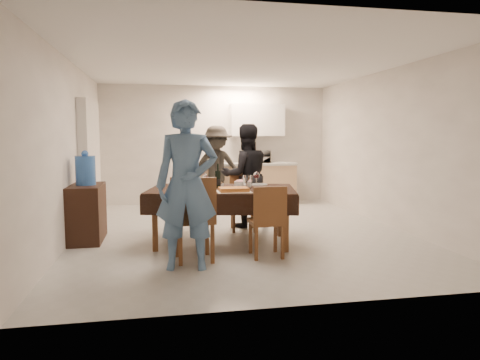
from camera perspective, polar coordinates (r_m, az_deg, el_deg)
The scene contains 33 objects.
floor at distance 6.80m, azimuth 0.10°, elevation -6.89°, with size 5.00×6.00×0.02m, color #AEAFAA.
ceiling at distance 6.72m, azimuth 0.11°, elevation 15.28°, with size 5.00×6.00×0.02m, color white.
wall_back at distance 9.59m, azimuth -3.24°, elevation 4.69°, with size 5.00×0.02×2.60m, color silver.
wall_front at distance 3.73m, azimuth 8.73°, elevation 2.59°, with size 5.00×0.02×2.60m, color silver.
wall_left at distance 6.64m, azimuth -21.66°, elevation 3.70°, with size 0.02×6.00×2.60m, color silver.
wall_right at distance 7.51m, azimuth 19.24°, elevation 4.01°, with size 0.02×6.00×2.60m, color silver.
stub_partition at distance 7.82m, azimuth -19.34°, elevation 2.24°, with size 0.15×1.40×2.10m, color beige.
kitchen_base_cabinet at distance 9.44m, azimuth 0.65°, elevation -0.62°, with size 2.20×0.60×0.86m, color tan.
kitchen_worktop at distance 9.40m, azimuth 0.66°, elevation 2.14°, with size 2.24×0.64×0.05m, color #B1B0AC.
upper_cabinet at distance 9.58m, azimuth 2.28°, elevation 7.99°, with size 1.20×0.34×0.70m, color white.
dining_table at distance 5.96m, azimuth -2.43°, elevation -1.46°, with size 2.19×1.54×0.78m.
chair_near_left at distance 5.10m, azimuth -6.07°, elevation -4.06°, with size 0.50×0.50×0.56m.
chair_near_right at distance 5.27m, azimuth 3.76°, elevation -4.57°, with size 0.41×0.41×0.49m.
chair_far_left at distance 6.61m, azimuth -7.12°, elevation -2.67°, with size 0.49×0.50×0.47m.
chair_far_right at distance 6.71m, azimuth 0.58°, elevation -2.30°, with size 0.44×0.44×0.48m.
console at distance 6.54m, azimuth -19.72°, elevation -4.15°, with size 0.44×0.88×0.81m, color black.
water_jug at distance 6.46m, azimuth -19.91°, elevation 1.21°, with size 0.28×0.28×0.41m, color #3973D0.
wine_bottle at distance 5.98m, azimuth -2.98°, elevation 0.56°, with size 0.09×0.09×0.34m, color black, non-canonical shape.
water_pitcher at distance 5.96m, azimuth 0.97°, elevation -0.21°, with size 0.12×0.12×0.19m, color white.
savoury_tart at distance 5.60m, azimuth -0.86°, elevation -1.29°, with size 0.44×0.33×0.06m, color #D0873D.
salad_bowl at distance 6.18m, azimuth 0.09°, elevation -0.51°, with size 0.19×0.19×0.07m, color silver.
mushroom_dish at distance 6.23m, azimuth -3.25°, elevation -0.65°, with size 0.21×0.21×0.04m, color silver.
wine_glass_a at distance 5.65m, azimuth -7.60°, elevation -0.56°, with size 0.09×0.09×0.20m, color white, non-canonical shape.
wine_glass_b at distance 6.29m, azimuth 2.21°, elevation 0.20°, with size 0.09×0.09×0.21m, color white, non-canonical shape.
wine_glass_c at distance 6.22m, azimuth -4.65°, elevation 0.03°, with size 0.08×0.08×0.19m, color white, non-canonical shape.
plate_near_left at distance 5.61m, azimuth -8.07°, elevation -1.56°, with size 0.24×0.24×0.01m, color silver.
plate_near_right at distance 5.78m, azimuth 3.90°, elevation -1.28°, with size 0.25×0.25×0.01m, color silver.
plate_far_left at distance 6.20m, azimuth -8.32°, elevation -0.83°, with size 0.26×0.26×0.02m, color silver.
plate_far_right at distance 6.36m, azimuth 2.54°, elevation -0.60°, with size 0.26×0.26×0.01m, color silver.
microwave at distance 9.45m, azimuth 2.44°, elevation 3.13°, with size 0.49×0.33×0.27m, color white.
person_near at distance 4.84m, azimuth -7.10°, elevation -0.68°, with size 0.70×0.46×1.91m, color #4E729C.
person_far at distance 7.07m, azimuth 0.77°, elevation 0.59°, with size 0.83×0.64×1.70m, color black.
person_kitchen at distance 8.84m, azimuth -3.12°, elevation 1.70°, with size 1.10×0.63×1.71m, color black.
Camera 1 is at (-1.23, -6.51, 1.52)m, focal length 32.00 mm.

